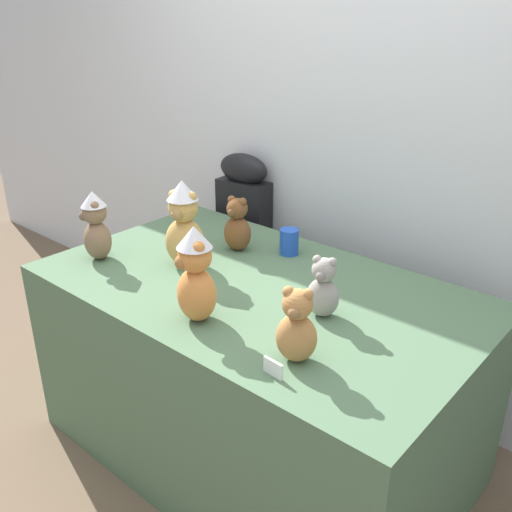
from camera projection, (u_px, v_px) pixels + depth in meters
ground_plane at (215, 482)px, 2.28m from camera, size 10.00×10.00×0.00m
wall_back at (369, 121)px, 2.43m from camera, size 7.00×0.08×2.60m
display_table at (256, 372)px, 2.29m from camera, size 1.67×0.99×0.79m
instrument_case at (244, 252)px, 3.03m from camera, size 0.29×0.15×1.08m
teddy_bear_caramel at (297, 327)px, 1.64m from camera, size 0.15×0.14×0.24m
teddy_bear_chestnut at (237, 226)px, 2.39m from camera, size 0.14×0.12×0.24m
teddy_bear_ash at (323, 289)px, 1.88m from camera, size 0.14×0.12×0.22m
teddy_bear_mocha at (96, 226)px, 2.30m from camera, size 0.17×0.16×0.29m
teddy_bear_honey at (184, 225)px, 2.22m from camera, size 0.20×0.19×0.35m
teddy_bear_ginger at (196, 275)px, 1.83m from camera, size 0.19×0.17×0.33m
party_cup_blue at (289, 242)px, 2.37m from camera, size 0.08×0.08×0.11m
name_card_front_left at (273, 368)px, 1.60m from camera, size 0.07×0.01×0.05m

